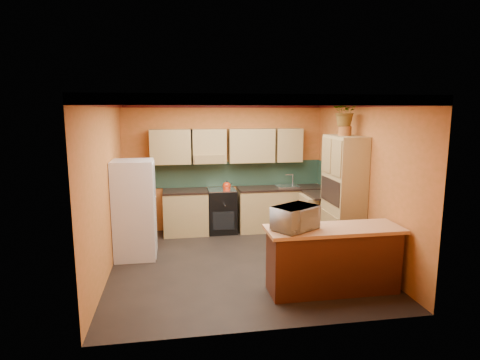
% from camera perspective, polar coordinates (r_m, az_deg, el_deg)
% --- Properties ---
extents(room_shell, '(4.24, 4.24, 2.72)m').
position_cam_1_polar(room_shell, '(6.67, -0.14, 6.11)').
color(room_shell, black).
rests_on(room_shell, ground).
extents(base_cabinets_back, '(3.65, 0.60, 0.88)m').
position_cam_1_polar(base_cabinets_back, '(8.50, 1.59, -4.32)').
color(base_cabinets_back, tan).
rests_on(base_cabinets_back, ground).
extents(countertop_back, '(3.65, 0.62, 0.04)m').
position_cam_1_polar(countertop_back, '(8.40, 1.60, -1.28)').
color(countertop_back, black).
rests_on(countertop_back, base_cabinets_back).
extents(stove, '(0.58, 0.58, 0.91)m').
position_cam_1_polar(stove, '(8.40, -2.61, -4.39)').
color(stove, black).
rests_on(stove, ground).
extents(kettle, '(0.21, 0.21, 0.18)m').
position_cam_1_polar(kettle, '(8.25, -1.91, -0.78)').
color(kettle, red).
rests_on(kettle, stove).
extents(sink, '(0.48, 0.40, 0.03)m').
position_cam_1_polar(sink, '(8.57, 6.70, -0.88)').
color(sink, silver).
rests_on(sink, countertop_back).
extents(base_cabinets_right, '(0.60, 0.80, 0.88)m').
position_cam_1_polar(base_cabinets_right, '(8.10, 11.61, -5.26)').
color(base_cabinets_right, tan).
rests_on(base_cabinets_right, ground).
extents(countertop_right, '(0.62, 0.80, 0.04)m').
position_cam_1_polar(countertop_right, '(7.99, 11.72, -2.07)').
color(countertop_right, black).
rests_on(countertop_right, base_cabinets_right).
extents(fridge, '(0.68, 0.66, 1.70)m').
position_cam_1_polar(fridge, '(7.12, -14.80, -4.07)').
color(fridge, silver).
rests_on(fridge, ground).
extents(pantry, '(0.48, 0.90, 2.10)m').
position_cam_1_polar(pantry, '(7.24, 14.46, -2.21)').
color(pantry, tan).
rests_on(pantry, ground).
extents(fern_pot, '(0.22, 0.22, 0.16)m').
position_cam_1_polar(fern_pot, '(7.14, 14.69, 6.77)').
color(fern_pot, brown).
rests_on(fern_pot, pantry).
extents(fern, '(0.54, 0.49, 0.51)m').
position_cam_1_polar(fern, '(7.13, 14.81, 9.48)').
color(fern, tan).
rests_on(fern, fern_pot).
extents(breakfast_bar, '(1.80, 0.55, 0.88)m').
position_cam_1_polar(breakfast_bar, '(5.89, 13.06, -11.16)').
color(breakfast_bar, '#532313').
rests_on(breakfast_bar, ground).
extents(bar_top, '(1.90, 0.65, 0.05)m').
position_cam_1_polar(bar_top, '(5.74, 13.24, -6.82)').
color(bar_top, tan).
rests_on(bar_top, breakfast_bar).
extents(microwave, '(0.71, 0.66, 0.33)m').
position_cam_1_polar(microwave, '(5.50, 7.86, -5.34)').
color(microwave, silver).
rests_on(microwave, bar_top).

